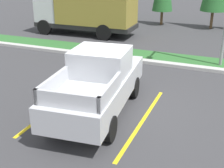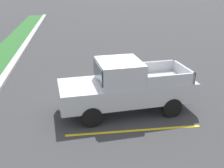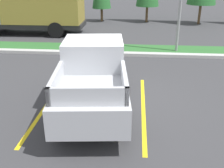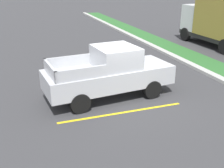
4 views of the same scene
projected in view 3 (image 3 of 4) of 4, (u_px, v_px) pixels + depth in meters
The scene contains 7 objects.
ground_plane at pixel (109, 98), 9.16m from camera, with size 120.00×120.00×0.00m, color #38383A.
parking_line_near at pixel (47, 104), 8.68m from camera, with size 0.12×4.80×0.01m, color yellow.
parking_line_far at pixel (143, 109), 8.42m from camera, with size 0.12×4.80×0.01m, color yellow.
curb_strip at pixel (119, 54), 13.71m from camera, with size 56.00×0.40×0.15m, color #B2B2AD.
grass_median at pixel (120, 49), 14.74m from camera, with size 56.00×1.80×0.06m, color #2D662D.
pickup_truck_main at pixel (94, 76), 8.19m from camera, with size 2.43×5.39×2.10m.
cargo_truck_distant at pixel (34, 6), 17.66m from camera, with size 6.84×2.59×3.40m.
Camera 3 is at (0.84, -8.21, 4.01)m, focal length 43.06 mm.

